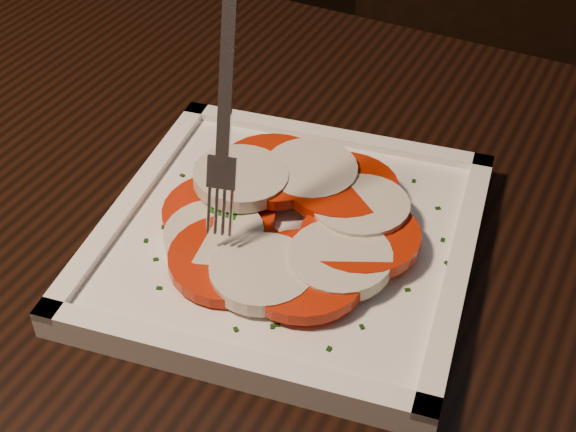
{
  "coord_description": "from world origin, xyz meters",
  "views": [
    {
      "loc": [
        0.24,
        -0.46,
        1.13
      ],
      "look_at": [
        0.04,
        -0.11,
        0.78
      ],
      "focal_mm": 50.0,
      "sensor_mm": 36.0,
      "label": 1
    }
  ],
  "objects": [
    {
      "name": "plate",
      "position": [
        0.04,
        -0.11,
        0.76
      ],
      "size": [
        0.29,
        0.29,
        0.01
      ],
      "primitive_type": "cube",
      "rotation": [
        0.0,
        0.0,
        0.2
      ],
      "color": "white",
      "rests_on": "table"
    },
    {
      "name": "fork",
      "position": [
        0.01,
        -0.12,
        0.87
      ],
      "size": [
        0.04,
        0.07,
        0.16
      ],
      "primitive_type": null,
      "rotation": [
        0.0,
        0.0,
        0.29
      ],
      "color": "white",
      "rests_on": "caprese_salad"
    },
    {
      "name": "caprese_salad",
      "position": [
        0.04,
        -0.11,
        0.78
      ],
      "size": [
        0.21,
        0.2,
        0.03
      ],
      "color": "red",
      "rests_on": "plate"
    },
    {
      "name": "table",
      "position": [
        -0.0,
        -0.16,
        0.65
      ],
      "size": [
        1.23,
        0.85,
        0.75
      ],
      "rotation": [
        0.0,
        0.0,
        0.04
      ],
      "color": "black",
      "rests_on": "ground"
    },
    {
      "name": "chair",
      "position": [
        -0.02,
        0.63,
        0.53
      ],
      "size": [
        0.55,
        0.55,
        0.93
      ],
      "rotation": [
        0.0,
        0.0,
        0.39
      ],
      "color": "black",
      "rests_on": "ground"
    }
  ]
}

